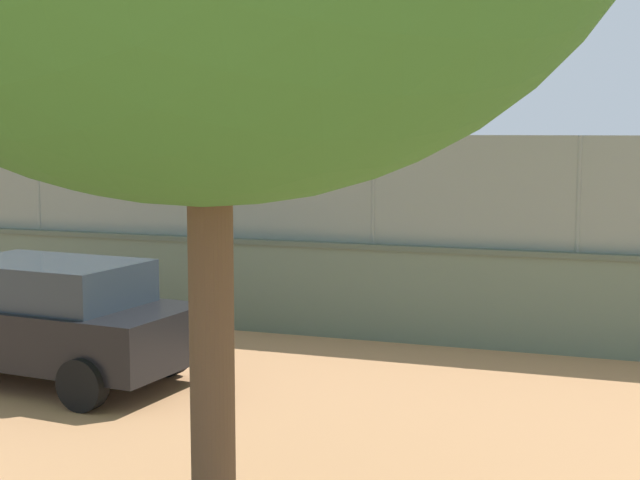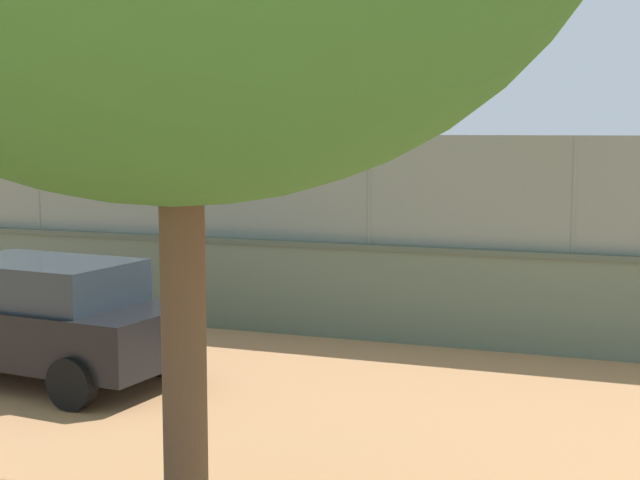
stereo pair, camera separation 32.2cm
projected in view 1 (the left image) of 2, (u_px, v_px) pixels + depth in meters
ground_plane at (377, 252)px, 24.83m from camera, size 260.00×260.00×0.00m
perimeter_wall at (197, 280)px, 15.51m from camera, size 24.62×0.55×1.48m
fence_panel_on_wall at (195, 185)px, 15.33m from camera, size 24.19×0.23×1.65m
player_at_service_line at (147, 240)px, 18.76m from camera, size 0.78×1.29×1.71m
player_baseline_waiting at (362, 254)px, 17.49m from camera, size 1.16×0.76×1.56m
player_foreground_swinging at (560, 226)px, 21.47m from camera, size 0.74×1.10×1.73m
sports_ball at (172, 293)px, 18.15m from camera, size 0.17×0.17×0.17m
courtside_bench at (48, 267)px, 18.89m from camera, size 1.60×0.39×0.87m
parked_car_black at (39, 318)px, 12.11m from camera, size 4.36×2.27×1.56m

